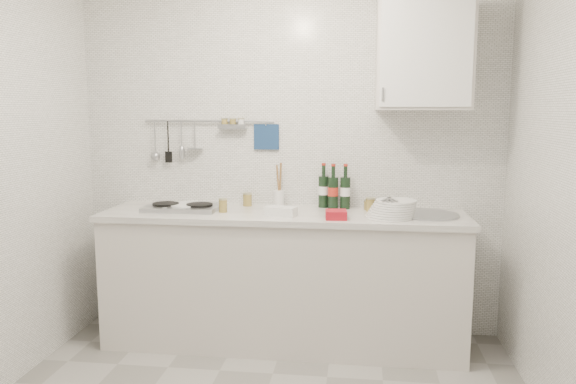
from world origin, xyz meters
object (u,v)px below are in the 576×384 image
object	(u,v)px
plate_stack_sink	(392,209)
wine_bottles	(334,186)
wall_cabinet	(423,55)
utensil_crock	(279,196)
plate_stack_hob	(185,206)

from	to	relation	value
plate_stack_sink	wine_bottles	size ratio (longest dim) A/B	1.06
wall_cabinet	utensil_crock	size ratio (longest dim) A/B	2.24
plate_stack_sink	utensil_crock	xyz separation A→B (m)	(-0.78, 0.32, 0.02)
plate_stack_hob	utensil_crock	xyz separation A→B (m)	(0.63, 0.20, 0.05)
wall_cabinet	utensil_crock	distance (m)	1.36
plate_stack_sink	utensil_crock	bearing A→B (deg)	157.87
wine_bottles	utensil_crock	size ratio (longest dim) A/B	0.99
wine_bottles	utensil_crock	world-z (taller)	utensil_crock
wine_bottles	utensil_crock	bearing A→B (deg)	176.09
wall_cabinet	wine_bottles	bearing A→B (deg)	172.32
wall_cabinet	plate_stack_hob	xyz separation A→B (m)	(-1.59, -0.10, -1.01)
wall_cabinet	plate_stack_hob	bearing A→B (deg)	-176.46
plate_stack_hob	plate_stack_sink	bearing A→B (deg)	-4.67
wall_cabinet	wine_bottles	xyz separation A→B (m)	(-0.57, 0.08, -0.87)
wall_cabinet	plate_stack_hob	world-z (taller)	wall_cabinet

